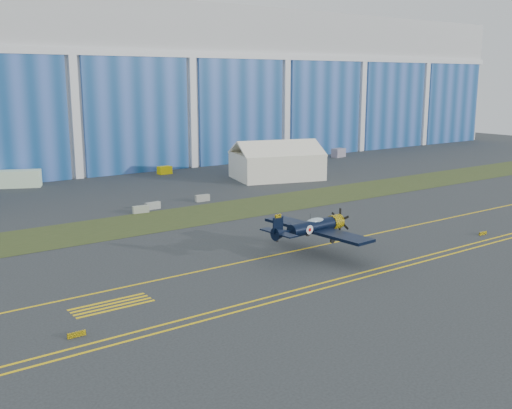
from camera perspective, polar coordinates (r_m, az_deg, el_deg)
ground at (r=60.70m, az=-0.67°, el=-3.66°), size 260.00×260.00×0.00m
grass_median at (r=72.25m, az=-7.07°, el=-1.20°), size 260.00×10.00×0.02m
hangar at (r=124.29m, az=-20.44°, el=10.56°), size 220.00×45.70×30.00m
taxiway_centreline at (r=56.84m, az=2.24°, el=-4.74°), size 200.00×0.20×0.02m
edge_line_near at (r=50.07m, az=8.99°, el=-7.21°), size 80.00×0.20×0.02m
edge_line_far at (r=50.74m, az=8.19°, el=-6.93°), size 80.00×0.20×0.02m
hold_short_ladder at (r=45.71m, az=-13.57°, el=-9.30°), size 6.00×2.40×0.02m
guard_board_left at (r=40.99m, az=-16.73°, el=-11.77°), size 1.20×0.15×0.35m
guard_board_right at (r=68.09m, az=20.80°, el=-2.57°), size 1.20×0.15×0.35m
warbird at (r=56.18m, az=5.38°, el=-2.13°), size 11.01×12.96×3.64m
tent at (r=99.30m, az=1.99°, el=4.33°), size 16.11×13.56×6.44m
shipping_container at (r=98.33m, az=-21.55°, el=2.30°), size 6.46×4.63×2.60m
tug at (r=105.54m, az=-8.70°, el=3.25°), size 2.34×1.49×1.34m
gse_box at (r=128.23m, az=7.87°, el=4.90°), size 3.34×2.22×1.85m
barrier_a at (r=75.28m, az=-10.92°, el=-0.46°), size 2.06×0.86×0.90m
barrier_b at (r=77.18m, az=-9.80°, el=-0.11°), size 2.05×0.82×0.90m
barrier_c at (r=81.28m, az=-5.13°, el=0.62°), size 2.04×0.76×0.90m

